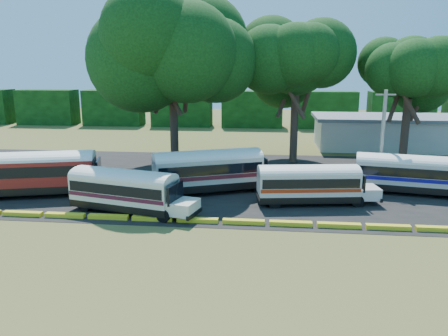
# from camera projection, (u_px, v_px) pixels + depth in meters

# --- Properties ---
(ground) EXTENTS (160.00, 160.00, 0.00)m
(ground) POSITION_uv_depth(u_px,v_px,m) (219.00, 229.00, 27.26)
(ground) COLOR #42531B
(ground) RESTS_ON ground
(asphalt_strip) EXTENTS (64.00, 24.00, 0.02)m
(asphalt_strip) POSITION_uv_depth(u_px,v_px,m) (246.00, 181.00, 38.77)
(asphalt_strip) COLOR black
(asphalt_strip) RESTS_ON ground
(curb) EXTENTS (53.70, 0.45, 0.30)m
(curb) POSITION_uv_depth(u_px,v_px,m) (220.00, 221.00, 28.19)
(curb) COLOR yellow
(curb) RESTS_ON ground
(terminal_building) EXTENTS (19.00, 9.00, 4.00)m
(terminal_building) POSITION_uv_depth(u_px,v_px,m) (391.00, 132.00, 54.00)
(terminal_building) COLOR beige
(terminal_building) RESTS_ON ground
(treeline_backdrop) EXTENTS (130.00, 4.00, 6.00)m
(treeline_backdrop) POSITION_uv_depth(u_px,v_px,m) (252.00, 109.00, 73.07)
(treeline_backdrop) COLOR black
(treeline_backdrop) RESTS_ON ground
(bus_red) EXTENTS (10.92, 5.34, 3.49)m
(bus_red) POSITION_uv_depth(u_px,v_px,m) (41.00, 171.00, 33.95)
(bus_red) COLOR black
(bus_red) RESTS_ON ground
(bus_cream_west) EXTENTS (9.45, 4.46, 3.02)m
(bus_cream_west) POSITION_uv_depth(u_px,v_px,m) (126.00, 188.00, 30.02)
(bus_cream_west) COLOR black
(bus_cream_west) RESTS_ON ground
(bus_cream_east) EXTENTS (10.69, 6.38, 3.45)m
(bus_cream_east) POSITION_uv_depth(u_px,v_px,m) (211.00, 169.00, 34.81)
(bus_cream_east) COLOR black
(bus_cream_east) RESTS_ON ground
(bus_white_red) EXTENTS (9.14, 3.49, 2.93)m
(bus_white_red) POSITION_uv_depth(u_px,v_px,m) (310.00, 182.00, 31.87)
(bus_white_red) COLOR black
(bus_white_red) RESTS_ON ground
(bus_white_blue) EXTENTS (9.76, 4.14, 3.12)m
(bus_white_blue) POSITION_uv_depth(u_px,v_px,m) (409.00, 172.00, 34.50)
(bus_white_blue) COLOR black
(bus_white_blue) RESTS_ON ground
(tree_west) EXTENTS (12.80, 12.80, 16.78)m
(tree_west) POSITION_uv_depth(u_px,v_px,m) (172.00, 43.00, 41.02)
(tree_west) COLOR #38271C
(tree_west) RESTS_ON ground
(tree_center) EXTENTS (9.88, 9.88, 14.26)m
(tree_center) POSITION_uv_depth(u_px,v_px,m) (297.00, 60.00, 44.15)
(tree_center) COLOR #38271C
(tree_center) RESTS_ON ground
(tree_east) EXTENTS (8.08, 8.08, 12.86)m
(tree_east) POSITION_uv_depth(u_px,v_px,m) (411.00, 68.00, 43.07)
(tree_east) COLOR #38271C
(tree_east) RESTS_ON ground
(utility_pole) EXTENTS (1.60, 0.30, 8.06)m
(utility_pole) POSITION_uv_depth(u_px,v_px,m) (382.00, 137.00, 36.48)
(utility_pole) COLOR gray
(utility_pole) RESTS_ON ground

